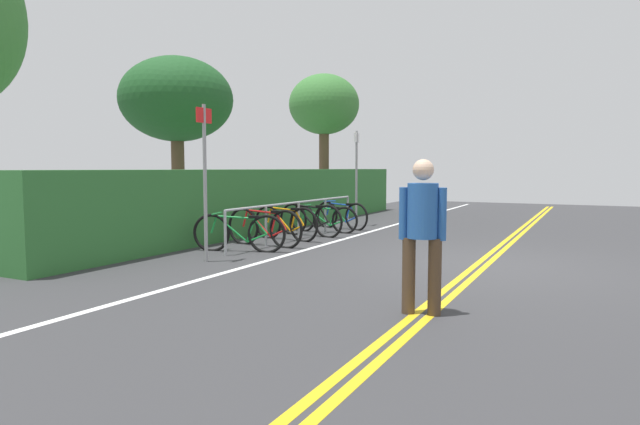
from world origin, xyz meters
The scene contains 17 objects.
ground_plane centered at (0.00, 0.00, -0.03)m, with size 32.60×13.18×0.05m, color #353538.
centre_line_yellow_inner centered at (0.00, -0.08, 0.00)m, with size 29.34×0.10×0.00m, color gold.
centre_line_yellow_outer centered at (0.00, 0.08, 0.00)m, with size 29.34×0.10×0.00m, color gold.
bike_lane_stripe_white centered at (0.00, 3.27, 0.00)m, with size 29.34×0.12×0.00m, color white.
bike_rack centered at (1.46, 4.23, 0.60)m, with size 5.35×0.05×0.82m.
bicycle_0 centered at (-0.71, 4.28, 0.35)m, with size 0.63×1.74×0.75m.
bicycle_1 centered at (0.11, 4.25, 0.37)m, with size 0.46×1.83×0.79m.
bicycle_2 centered at (1.10, 4.35, 0.36)m, with size 0.46×1.74×0.78m.
bicycle_3 centered at (1.93, 4.18, 0.37)m, with size 0.46×1.73×0.79m.
bicycle_4 centered at (2.70, 4.24, 0.32)m, with size 0.46×1.77×0.69m.
bicycle_5 centered at (3.60, 4.17, 0.34)m, with size 0.58×1.65×0.73m.
pedestrian centered at (-3.38, 0.03, 0.94)m, with size 0.32×0.48×1.64m.
sign_post_near centered at (-1.86, 4.11, 1.53)m, with size 0.36×0.06×2.58m.
sign_post_far centered at (4.43, 4.12, 1.51)m, with size 0.36×0.06×2.53m.
hedge_backdrop centered at (2.96, 5.99, 0.76)m, with size 14.30×1.31×1.52m, color #2D6B30.
tree_mid centered at (1.82, 7.97, 3.26)m, with size 2.85×2.85×4.35m.
tree_far_right centered at (8.22, 6.98, 3.71)m, with size 2.46×2.46×4.83m.
Camera 1 is at (-8.86, -1.57, 1.54)m, focal length 30.27 mm.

